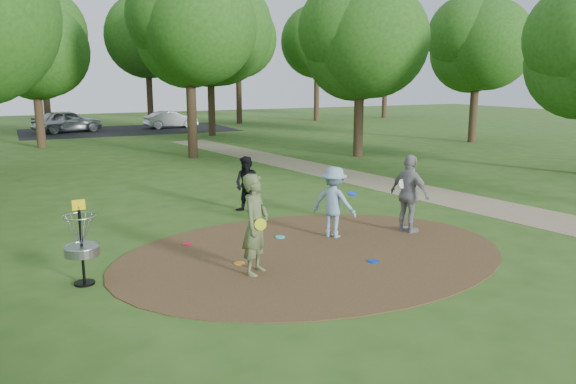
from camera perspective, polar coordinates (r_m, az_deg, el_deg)
name	(u,v)px	position (r m, az deg, el deg)	size (l,w,h in m)	color
ground	(314,254)	(11.78, 2.62, -6.31)	(100.00, 100.00, 0.00)	#2D5119
dirt_clearing	(314,254)	(11.77, 2.62, -6.26)	(8.40, 8.40, 0.02)	#47301C
footpath	(476,204)	(17.18, 18.55, -1.15)	(2.00, 40.00, 0.01)	#8C7A5B
parking_lot	(129,130)	(40.64, -15.84, 6.07)	(14.00, 8.00, 0.01)	black
player_observer_with_disc	(256,225)	(10.37, -3.32, -3.33)	(0.82, 0.81, 1.90)	#56673C
player_throwing_with_disc	(334,202)	(12.81, 4.68, -1.06)	(1.21, 1.22, 1.64)	#7DA1BA
player_walking_with_disc	(247,185)	(15.17, -4.15, 0.74)	(0.91, 0.95, 1.54)	black
player_waiting_with_disc	(409,194)	(13.44, 12.24, -0.21)	(0.67, 1.16, 1.86)	gray
disc_ground_cyan	(280,237)	(12.87, -0.81, -4.59)	(0.22, 0.22, 0.02)	#1CDBE2
disc_ground_blue	(373,261)	(11.36, 8.68, -6.96)	(0.22, 0.22, 0.02)	#0C2FCD
disc_ground_red	(187,244)	(12.54, -10.18, -5.22)	(0.22, 0.22, 0.02)	red
car_left	(67,121)	(40.23, -21.52, 6.71)	(1.76, 4.37, 1.49)	#AEB3B6
car_right	(171,120)	(41.56, -11.80, 7.22)	(1.30, 3.73, 1.23)	#B6B9BF
disc_ground_orange	(239,263)	(11.15, -4.96, -7.23)	(0.22, 0.22, 0.02)	orange
disc_golf_basket	(81,237)	(10.50, -20.29, -4.29)	(0.63, 0.63, 1.54)	black
tree_ring	(207,32)	(21.65, -8.21, 15.84)	(36.70, 45.64, 9.60)	#332316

